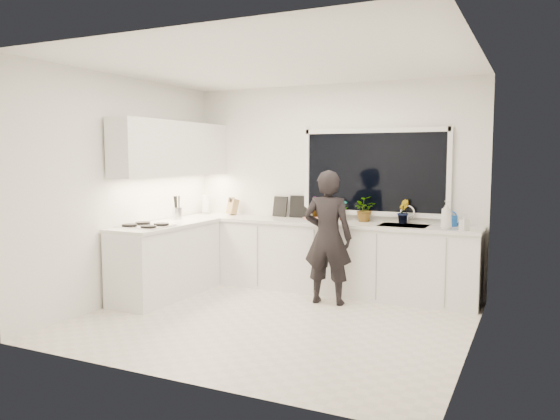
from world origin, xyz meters
The scene contains 25 objects.
floor centered at (0.00, 0.00, -0.01)m, with size 4.00×3.50×0.02m, color beige.
wall_back centered at (0.00, 1.76, 1.35)m, with size 4.00×0.02×2.70m, color white.
wall_left centered at (-2.01, 0.00, 1.35)m, with size 0.02×3.50×2.70m, color white.
wall_right centered at (2.01, 0.00, 1.35)m, with size 0.02×3.50×2.70m, color white.
ceiling centered at (0.00, 0.00, 2.71)m, with size 4.00×3.50×0.02m, color white.
window centered at (0.60, 1.73, 1.55)m, with size 1.80×0.02×1.00m, color black.
base_cabinets_back centered at (0.00, 1.45, 0.44)m, with size 3.92×0.58×0.88m, color white.
base_cabinets_left centered at (-1.67, 0.35, 0.44)m, with size 0.58×1.60×0.88m, color white.
countertop_back centered at (0.00, 1.44, 0.90)m, with size 3.94×0.62×0.04m, color silver.
countertop_left centered at (-1.67, 0.35, 0.90)m, with size 0.62×1.60×0.04m, color silver.
upper_cabinets centered at (-1.79, 0.70, 1.85)m, with size 0.34×2.10×0.70m, color white.
sink centered at (1.05, 1.45, 0.87)m, with size 0.58×0.42×0.14m, color silver.
faucet centered at (1.05, 1.65, 1.03)m, with size 0.03×0.03×0.22m, color silver.
stovetop centered at (-1.69, 0.00, 0.94)m, with size 0.56×0.48×0.03m, color black.
person centered at (0.28, 0.90, 0.80)m, with size 0.58×0.38×1.59m, color black.
pizza_tray centered at (-0.04, 1.42, 0.94)m, with size 0.44×0.32×0.03m, color #B0B0B4.
pizza centered at (-0.04, 1.42, 0.95)m, with size 0.40×0.28×0.01m, color red.
watering_can centered at (1.58, 1.61, 0.98)m, with size 0.14×0.14×0.13m, color #124BAB.
paper_towel_roll centered at (-1.85, 1.55, 1.05)m, with size 0.11×0.11×0.26m, color silver.
knife_block centered at (-1.43, 1.59, 1.03)m, with size 0.13×0.10×0.22m, color olive.
utensil_crock centered at (-1.81, 0.80, 1.00)m, with size 0.13×0.13×0.16m, color #ADADB2.
picture_frame_large centered at (-0.72, 1.69, 1.06)m, with size 0.22×0.02×0.28m, color black.
picture_frame_small centered at (-0.44, 1.69, 1.07)m, with size 0.25×0.02×0.30m, color black.
herb_plants centered at (0.41, 1.61, 1.07)m, with size 1.30×0.36×0.32m.
soap_bottles centered at (1.61, 1.30, 1.07)m, with size 0.33×0.15×0.33m.
Camera 1 is at (2.52, -5.11, 1.75)m, focal length 35.00 mm.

